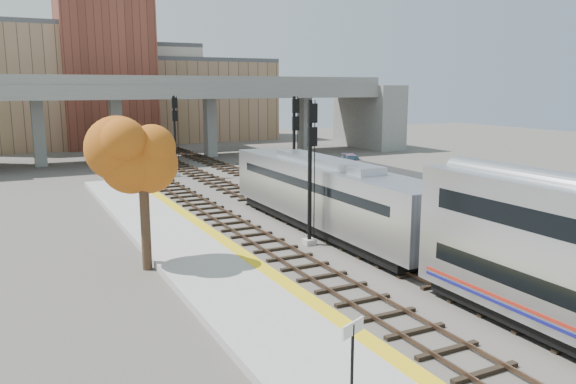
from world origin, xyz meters
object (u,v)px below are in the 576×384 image
signal_mast_near (310,173)px  signal_mast_far (175,136)px  car_a (335,171)px  car_b (336,166)px  signal_mast_mid (294,150)px  tree (142,158)px  car_c (352,161)px  locomotive (325,193)px

signal_mast_near → signal_mast_far: bearing=90.0°
car_a → car_b: 3.65m
signal_mast_mid → tree: bearing=-142.3°
car_c → signal_mast_near: bearing=-106.8°
locomotive → car_c: locomotive is taller
signal_mast_far → tree: signal_mast_far is taller
car_a → tree: bearing=-136.1°
signal_mast_mid → car_b: signal_mast_mid is taller
signal_mast_mid → car_a: signal_mast_mid is taller
locomotive → signal_mast_far: size_ratio=2.54×
signal_mast_far → car_b: signal_mast_far is taller
locomotive → car_a: bearing=56.8°
car_a → car_c: bearing=47.8°
signal_mast_far → car_b: 15.72m
signal_mast_mid → car_c: bearing=44.7°
signal_mast_near → signal_mast_mid: signal_mast_mid is taller
signal_mast_near → car_a: signal_mast_near is taller
signal_mast_near → signal_mast_mid: bearing=67.1°
signal_mast_far → signal_mast_mid: bearing=-75.7°
car_a → car_b: size_ratio=0.95×
signal_mast_near → signal_mast_far: size_ratio=1.02×
signal_mast_near → car_c: (17.93, 23.41, -3.22)m
car_a → signal_mast_mid: bearing=-132.1°
signal_mast_near → car_c: bearing=52.5°
car_a → car_c: 7.23m
signal_mast_far → car_c: 18.37m
car_a → car_c: size_ratio=0.82×
signal_mast_near → signal_mast_far: (-0.00, 25.86, -0.10)m
locomotive → tree: 11.41m
signal_mast_far → signal_mast_near: bearing=-90.0°
tree → locomotive: bearing=11.4°
signal_mast_far → tree: size_ratio=1.08×
signal_mast_mid → tree: (-12.81, -9.89, 1.27)m
signal_mast_near → tree: size_ratio=1.10×
car_b → car_c: car_c is taller
locomotive → signal_mast_far: bearing=95.0°
signal_mast_far → car_a: (12.79, -7.52, -3.14)m
signal_mast_near → car_a: (12.79, 18.34, -3.24)m
tree → car_b: (23.47, 21.59, -4.50)m
locomotive → signal_mast_near: 3.33m
signal_mast_far → car_c: size_ratio=1.67×
signal_mast_mid → tree: size_ratio=1.10×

